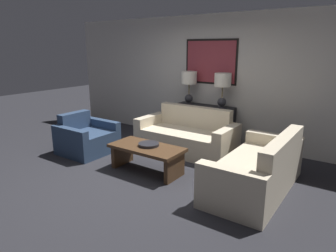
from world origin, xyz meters
TOP-DOWN VIEW (x-y plane):
  - ground_plane at (0.00, 0.00)m, footprint 20.00×20.00m
  - back_wall at (0.00, 2.37)m, footprint 7.71×0.12m
  - console_table at (0.00, 2.11)m, footprint 1.28×0.37m
  - table_lamp_left at (-0.39, 2.11)m, footprint 0.33×0.33m
  - table_lamp_right at (0.39, 2.11)m, footprint 0.33×0.33m
  - couch_by_back_wall at (0.00, 1.41)m, footprint 1.91×0.89m
  - couch_by_side at (1.70, 0.56)m, footprint 0.89×1.91m
  - coffee_table at (-0.02, 0.19)m, footprint 1.23×0.59m
  - decorative_bowl at (-0.01, 0.23)m, footprint 0.34×0.34m
  - armchair_near_back_wall at (-1.58, 0.26)m, footprint 0.89×0.94m

SIDE VIEW (x-z plane):
  - ground_plane at x=0.00m, z-range 0.00..0.00m
  - armchair_near_back_wall at x=-1.58m, z-range -0.11..0.64m
  - couch_by_back_wall at x=0.00m, z-range -0.13..0.72m
  - couch_by_side at x=1.70m, z-range -0.13..0.72m
  - coffee_table at x=-0.02m, z-range 0.10..0.54m
  - console_table at x=0.00m, z-range 0.00..0.81m
  - decorative_bowl at x=-0.01m, z-range 0.44..0.48m
  - table_lamp_left at x=-0.39m, z-range 0.94..1.63m
  - table_lamp_right at x=0.39m, z-range 0.94..1.63m
  - back_wall at x=0.00m, z-range 0.01..2.66m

